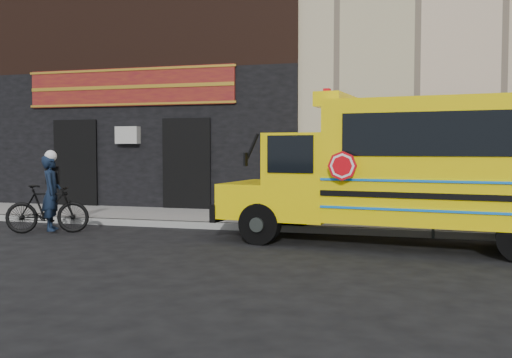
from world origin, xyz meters
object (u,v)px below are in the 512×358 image
object	(u,v)px
bicycle	(47,209)
cyclist	(51,195)
school_bus	(418,167)
sign_pole	(434,164)

from	to	relation	value
bicycle	cyclist	world-z (taller)	cyclist
school_bus	cyclist	distance (m)	7.79
school_bus	sign_pole	bearing A→B (deg)	72.68
bicycle	sign_pole	bearing A→B (deg)	-102.48
school_bus	bicycle	distance (m)	7.87
sign_pole	cyclist	world-z (taller)	sign_pole
cyclist	sign_pole	bearing A→B (deg)	-108.14
bicycle	cyclist	bearing A→B (deg)	-50.26
sign_pole	bicycle	bearing A→B (deg)	-169.74
school_bus	cyclist	xyz separation A→B (m)	(-7.75, -0.33, -0.68)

